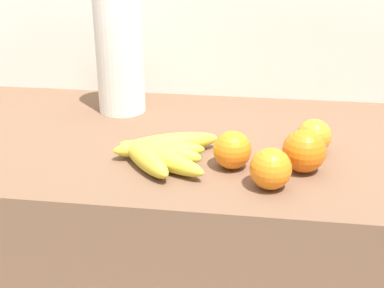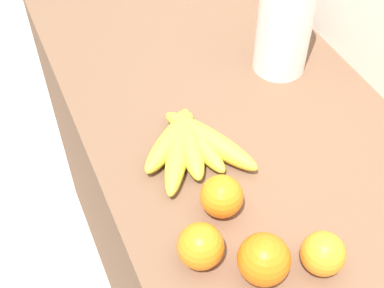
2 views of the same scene
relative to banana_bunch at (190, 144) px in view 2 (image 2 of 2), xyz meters
name	(u,v)px [view 2 (image 2 of 2)]	position (x,y,z in m)	size (l,w,h in m)	color
counter	(249,274)	(0.08, 0.12, -0.45)	(1.52, 0.60, 0.87)	brown
wall_back	(382,177)	(0.08, 0.45, -0.24)	(1.92, 0.06, 1.30)	silver
banana_bunch	(190,144)	(0.00, 0.00, 0.00)	(0.21, 0.21, 0.04)	gold
orange_right	(323,254)	(0.30, 0.09, 0.01)	(0.07, 0.07, 0.07)	orange
orange_front	(222,196)	(0.14, -0.01, 0.02)	(0.07, 0.07, 0.07)	orange
orange_back_left	(264,259)	(0.28, 0.00, 0.02)	(0.08, 0.08, 0.08)	orange
orange_center	(200,246)	(0.21, -0.08, 0.02)	(0.07, 0.07, 0.07)	orange
paper_towel_roll	(287,12)	(-0.15, 0.28, 0.12)	(0.11, 0.11, 0.31)	white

